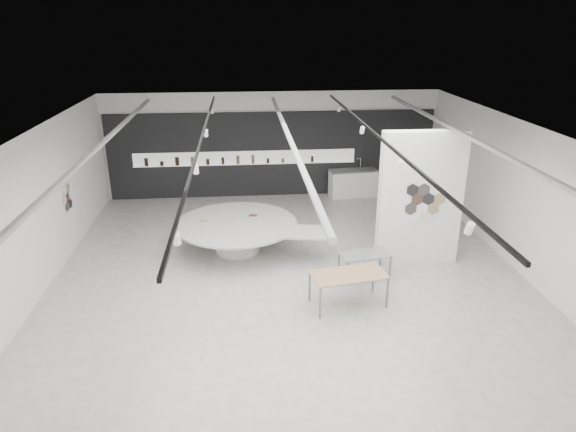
{
  "coord_description": "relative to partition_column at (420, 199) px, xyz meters",
  "views": [
    {
      "loc": [
        -1.09,
        -11.29,
        6.25
      ],
      "look_at": [
        0.04,
        1.2,
        1.36
      ],
      "focal_mm": 32.0,
      "sensor_mm": 36.0,
      "label": 1
    }
  ],
  "objects": [
    {
      "name": "partition_column",
      "position": [
        0.0,
        0.0,
        0.0
      ],
      "size": [
        2.2,
        0.38,
        3.6
      ],
      "color": "white",
      "rests_on": "ground"
    },
    {
      "name": "back_wall_display",
      "position": [
        -3.59,
        5.94,
        -0.26
      ],
      "size": [
        11.8,
        0.27,
        3.1
      ],
      "color": "black",
      "rests_on": "ground"
    },
    {
      "name": "display_island",
      "position": [
        -4.76,
        1.09,
        -1.23
      ],
      "size": [
        4.59,
        3.95,
        0.87
      ],
      "rotation": [
        0.0,
        0.0,
        -0.18
      ],
      "color": "white",
      "rests_on": "ground"
    },
    {
      "name": "sample_table_wood",
      "position": [
        -2.28,
        -2.09,
        -1.06
      ],
      "size": [
        1.82,
        1.13,
        0.79
      ],
      "rotation": [
        0.0,
        0.0,
        0.18
      ],
      "color": "#A68256",
      "rests_on": "ground"
    },
    {
      "name": "kitchen_counter",
      "position": [
        -0.56,
        5.53,
        -1.3
      ],
      "size": [
        1.83,
        0.89,
        1.39
      ],
      "rotation": [
        0.0,
        0.0,
        0.12
      ],
      "color": "white",
      "rests_on": "ground"
    },
    {
      "name": "sample_table_stone",
      "position": [
        -1.59,
        -0.78,
        -1.21
      ],
      "size": [
        1.34,
        0.85,
        0.64
      ],
      "rotation": [
        0.0,
        0.0,
        0.19
      ],
      "color": "gray",
      "rests_on": "ground"
    },
    {
      "name": "room",
      "position": [
        -3.59,
        -1.0,
        0.27
      ],
      "size": [
        12.02,
        14.02,
        3.82
      ],
      "color": "beige",
      "rests_on": "ground"
    }
  ]
}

